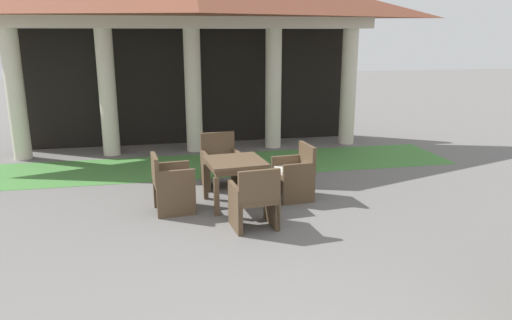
{
  "coord_description": "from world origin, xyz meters",
  "views": [
    {
      "loc": [
        -0.81,
        -1.88,
        2.58
      ],
      "look_at": [
        0.29,
        3.4,
        1.15
      ],
      "focal_mm": 33.85,
      "sensor_mm": 36.0,
      "label": 1
    }
  ],
  "objects_px": {
    "patio_table_near_foreground": "(235,167)",
    "patio_chair_near_foreground_east": "(295,174)",
    "patio_chair_near_foreground_west": "(171,184)",
    "patio_chair_near_foreground_north": "(220,163)",
    "patio_chair_near_foreground_south": "(255,200)"
  },
  "relations": [
    {
      "from": "patio_table_near_foreground",
      "to": "patio_chair_near_foreground_north",
      "type": "height_order",
      "value": "patio_chair_near_foreground_north"
    },
    {
      "from": "patio_table_near_foreground",
      "to": "patio_chair_near_foreground_west",
      "type": "xyz_separation_m",
      "value": [
        -0.97,
        -0.1,
        -0.19
      ]
    },
    {
      "from": "patio_chair_near_foreground_south",
      "to": "patio_chair_near_foreground_north",
      "type": "bearing_deg",
      "value": 90.0
    },
    {
      "from": "patio_chair_near_foreground_east",
      "to": "patio_chair_near_foreground_north",
      "type": "relative_size",
      "value": 0.96
    },
    {
      "from": "patio_table_near_foreground",
      "to": "patio_chair_near_foreground_east",
      "type": "bearing_deg",
      "value": 5.82
    },
    {
      "from": "patio_table_near_foreground",
      "to": "patio_chair_near_foreground_west",
      "type": "height_order",
      "value": "patio_chair_near_foreground_west"
    },
    {
      "from": "patio_table_near_foreground",
      "to": "patio_chair_near_foreground_south",
      "type": "relative_size",
      "value": 1.06
    },
    {
      "from": "patio_chair_near_foreground_north",
      "to": "patio_chair_near_foreground_west",
      "type": "bearing_deg",
      "value": 45.25
    },
    {
      "from": "patio_table_near_foreground",
      "to": "patio_chair_near_foreground_north",
      "type": "relative_size",
      "value": 1.02
    },
    {
      "from": "patio_chair_near_foreground_east",
      "to": "patio_chair_near_foreground_west",
      "type": "relative_size",
      "value": 1.0
    },
    {
      "from": "patio_chair_near_foreground_west",
      "to": "patio_chair_near_foreground_north",
      "type": "distance_m",
      "value": 1.39
    },
    {
      "from": "patio_table_near_foreground",
      "to": "patio_chair_near_foreground_south",
      "type": "distance_m",
      "value": 1.0
    },
    {
      "from": "patio_table_near_foreground",
      "to": "patio_chair_near_foreground_east",
      "type": "height_order",
      "value": "patio_chair_near_foreground_east"
    },
    {
      "from": "patio_chair_near_foreground_west",
      "to": "patio_chair_near_foreground_east",
      "type": "bearing_deg",
      "value": 90.0
    },
    {
      "from": "patio_chair_near_foreground_west",
      "to": "patio_chair_near_foreground_north",
      "type": "xyz_separation_m",
      "value": [
        0.87,
        1.08,
        -0.01
      ]
    }
  ]
}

